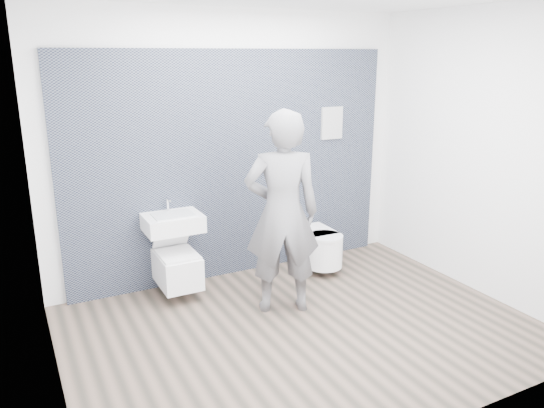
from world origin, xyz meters
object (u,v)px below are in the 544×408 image
washbasin (173,222)px  toilet_rounded (318,247)px  visitor (282,213)px  toilet_square (177,267)px

washbasin → toilet_rounded: washbasin is taller
toilet_rounded → visitor: visitor is taller
washbasin → toilet_rounded: 1.69m
toilet_rounded → visitor: (-0.81, -0.65, 0.69)m
washbasin → toilet_square: washbasin is taller
toilet_rounded → visitor: bearing=-141.3°
toilet_square → visitor: 1.25m
toilet_square → toilet_rounded: bearing=-2.6°
washbasin → toilet_rounded: bearing=-4.8°
toilet_square → washbasin: bearing=90.0°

